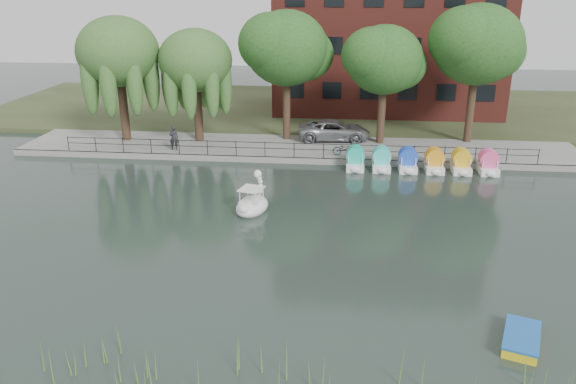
# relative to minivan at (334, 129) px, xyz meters

# --- Properties ---
(ground_plane) EXTENTS (120.00, 120.00, 0.00)m
(ground_plane) POSITION_rel_minivan_xyz_m (-2.61, -17.95, -1.25)
(ground_plane) COLOR #35463E
(promenade) EXTENTS (40.00, 6.00, 0.40)m
(promenade) POSITION_rel_minivan_xyz_m (-2.61, -1.95, -1.05)
(promenade) COLOR gray
(promenade) RESTS_ON ground_plane
(kerb) EXTENTS (40.00, 0.25, 0.40)m
(kerb) POSITION_rel_minivan_xyz_m (-2.61, -4.90, -1.05)
(kerb) COLOR gray
(kerb) RESTS_ON ground_plane
(land_strip) EXTENTS (60.00, 22.00, 0.36)m
(land_strip) POSITION_rel_minivan_xyz_m (-2.61, 12.05, -1.07)
(land_strip) COLOR #47512D
(land_strip) RESTS_ON ground_plane
(railing) EXTENTS (32.00, 0.05, 1.00)m
(railing) POSITION_rel_minivan_xyz_m (-2.61, -4.70, -0.11)
(railing) COLOR black
(railing) RESTS_ON promenade
(apartment_building) EXTENTS (20.00, 10.07, 18.00)m
(apartment_building) POSITION_rel_minivan_xyz_m (4.39, 12.02, 8.11)
(apartment_building) COLOR #4C1E16
(apartment_building) RESTS_ON land_strip
(willow_left) EXTENTS (5.88, 5.88, 9.01)m
(willow_left) POSITION_rel_minivan_xyz_m (-15.61, -1.45, 5.62)
(willow_left) COLOR #473323
(willow_left) RESTS_ON promenade
(willow_mid) EXTENTS (5.32, 5.32, 8.15)m
(willow_mid) POSITION_rel_minivan_xyz_m (-10.11, -0.95, 4.99)
(willow_mid) COLOR #473323
(willow_mid) RESTS_ON promenade
(broadleaf_center) EXTENTS (6.00, 6.00, 9.25)m
(broadleaf_center) POSITION_rel_minivan_xyz_m (-3.61, 0.05, 5.81)
(broadleaf_center) COLOR #473323
(broadleaf_center) RESTS_ON promenade
(broadleaf_right) EXTENTS (5.40, 5.40, 8.32)m
(broadleaf_right) POSITION_rel_minivan_xyz_m (3.39, -0.45, 5.13)
(broadleaf_right) COLOR #473323
(broadleaf_right) RESTS_ON promenade
(broadleaf_far) EXTENTS (6.30, 6.30, 9.71)m
(broadleaf_far) POSITION_rel_minivan_xyz_m (9.89, 0.55, 6.14)
(broadleaf_far) COLOR #473323
(broadleaf_far) RESTS_ON promenade
(minivan) EXTENTS (3.29, 6.34, 1.71)m
(minivan) POSITION_rel_minivan_xyz_m (0.00, 0.00, 0.00)
(minivan) COLOR gray
(minivan) RESTS_ON promenade
(bicycle) EXTENTS (0.88, 1.80, 1.00)m
(bicycle) POSITION_rel_minivan_xyz_m (0.85, -3.90, -0.35)
(bicycle) COLOR gray
(bicycle) RESTS_ON promenade
(pedestrian) EXTENTS (0.79, 0.61, 1.98)m
(pedestrian) POSITION_rel_minivan_xyz_m (-11.21, -3.83, 0.13)
(pedestrian) COLOR black
(pedestrian) RESTS_ON promenade
(swan_boat) EXTENTS (2.13, 2.77, 2.08)m
(swan_boat) POSITION_rel_minivan_xyz_m (-4.06, -13.57, -0.80)
(swan_boat) COLOR white
(swan_boat) RESTS_ON ground_plane
(pedal_boat_row) EXTENTS (9.65, 1.70, 1.40)m
(pedal_boat_row) POSITION_rel_minivan_xyz_m (5.77, -5.69, -0.65)
(pedal_boat_row) COLOR white
(pedal_boat_row) RESTS_ON ground_plane
(yellow_rowboat) EXTENTS (1.81, 2.48, 0.41)m
(yellow_rowboat) POSITION_rel_minivan_xyz_m (6.90, -24.41, -1.04)
(yellow_rowboat) COLOR yellow
(yellow_rowboat) RESTS_ON ground_plane
(reed_bank) EXTENTS (24.00, 2.40, 1.20)m
(reed_bank) POSITION_rel_minivan_xyz_m (-0.61, -27.45, -0.65)
(reed_bank) COLOR #669938
(reed_bank) RESTS_ON ground_plane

